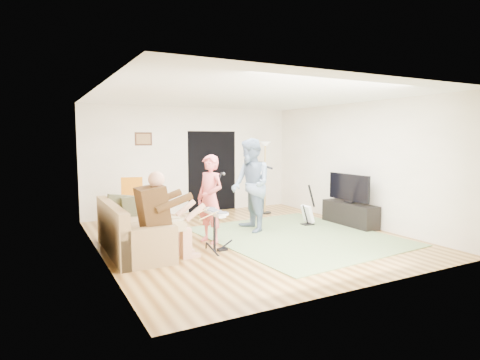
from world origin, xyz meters
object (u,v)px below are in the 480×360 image
tv_cabinet (350,214)px  television (349,187)px  torchiere_lamp (265,164)px  drum_kit (214,233)px  singer (210,199)px  guitarist (251,185)px  guitar_spare (308,214)px  sofa (129,236)px  dining_chair (132,212)px

tv_cabinet → television: 0.60m
torchiere_lamp → television: size_ratio=1.55×
drum_kit → torchiere_lamp: bearing=45.2°
singer → guitarist: bearing=91.1°
drum_kit → guitarist: 1.76m
guitar_spare → television: size_ratio=0.76×
guitarist → sofa: bearing=-75.2°
guitarist → television: size_ratio=1.63×
singer → torchiere_lamp: bearing=109.9°
dining_chair → drum_kit: bearing=-54.2°
singer → sofa: bearing=-111.6°
singer → television: (3.26, -0.10, 0.04)m
dining_chair → tv_cabinet: (4.36, -1.80, -0.14)m
guitar_spare → dining_chair: bearing=158.9°
guitarist → guitar_spare: 1.57m
drum_kit → dining_chair: bearing=110.6°
drum_kit → dining_chair: 2.46m
drum_kit → guitar_spare: bearing=19.2°
guitar_spare → dining_chair: dining_chair is taller
tv_cabinet → sofa: bearing=178.2°
dining_chair → torchiere_lamp: bearing=20.2°
torchiere_lamp → dining_chair: size_ratio=1.67×
television → sofa: bearing=178.2°
drum_kit → dining_chair: dining_chair is taller
sofa → guitar_spare: 3.98m
dining_chair → singer: bearing=-43.0°
drum_kit → tv_cabinet: 3.54m
drum_kit → tv_cabinet: drum_kit is taller
sofa → drum_kit: (1.29, -0.65, 0.03)m
tv_cabinet → guitarist: bearing=166.8°
drum_kit → singer: singer is taller
torchiere_lamp → singer: bearing=-140.2°
guitar_spare → dining_chair: (-3.54, 1.37, 0.13)m
guitarist → drum_kit: bearing=-44.7°
singer → television: bearing=68.3°
singer → guitar_spare: size_ratio=1.80×
singer → guitarist: size_ratio=0.84×
guitar_spare → singer: bearing=-172.5°
singer → television: singer is taller
sofa → guitar_spare: size_ratio=2.33×
sofa → tv_cabinet: sofa is taller
drum_kit → dining_chair: size_ratio=0.66×
drum_kit → guitar_spare: (2.68, 0.93, -0.06)m
television → singer: bearing=178.2°
drum_kit → torchiere_lamp: (2.59, 2.60, 0.94)m
guitarist → singer: bearing=-62.5°
guitarist → dining_chair: bearing=-114.2°
guitar_spare → torchiere_lamp: (-0.09, 1.67, 1.00)m
guitar_spare → torchiere_lamp: size_ratio=0.49×
singer → tv_cabinet: singer is taller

